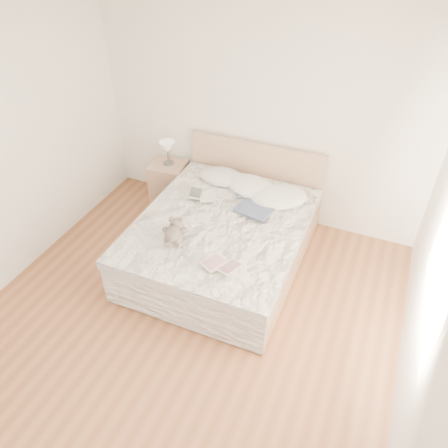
# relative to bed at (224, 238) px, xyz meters

# --- Properties ---
(floor) EXTENTS (4.00, 4.50, 0.00)m
(floor) POSITION_rel_bed_xyz_m (0.00, -1.19, -0.31)
(floor) COLOR brown
(floor) RESTS_ON ground
(ceiling) EXTENTS (4.00, 4.50, 0.00)m
(ceiling) POSITION_rel_bed_xyz_m (0.00, -1.19, 2.39)
(ceiling) COLOR white
(ceiling) RESTS_ON ground
(wall_back) EXTENTS (4.00, 0.02, 2.70)m
(wall_back) POSITION_rel_bed_xyz_m (0.00, 1.06, 1.04)
(wall_back) COLOR white
(wall_back) RESTS_ON ground
(wall_right) EXTENTS (0.02, 4.50, 2.70)m
(wall_right) POSITION_rel_bed_xyz_m (2.00, -1.19, 1.04)
(wall_right) COLOR white
(wall_right) RESTS_ON ground
(window) EXTENTS (0.02, 1.30, 1.10)m
(window) POSITION_rel_bed_xyz_m (1.99, -0.89, 1.14)
(window) COLOR white
(window) RESTS_ON wall_right
(bed) EXTENTS (1.72, 2.14, 1.00)m
(bed) POSITION_rel_bed_xyz_m (0.00, 0.00, 0.00)
(bed) COLOR tan
(bed) RESTS_ON floor
(nightstand) EXTENTS (0.49, 0.44, 0.56)m
(nightstand) POSITION_rel_bed_xyz_m (-1.13, 0.80, -0.03)
(nightstand) COLOR tan
(nightstand) RESTS_ON floor
(table_lamp) EXTENTS (0.24, 0.24, 0.32)m
(table_lamp) POSITION_rel_bed_xyz_m (-1.12, 0.82, 0.48)
(table_lamp) COLOR #524E48
(table_lamp) RESTS_ON nightstand
(pillow_left) EXTENTS (0.55, 0.38, 0.16)m
(pillow_left) POSITION_rel_bed_xyz_m (-0.32, 0.68, 0.33)
(pillow_left) COLOR white
(pillow_left) RESTS_ON bed
(pillow_middle) EXTENTS (0.70, 0.58, 0.18)m
(pillow_middle) POSITION_rel_bed_xyz_m (0.09, 0.61, 0.33)
(pillow_middle) COLOR white
(pillow_middle) RESTS_ON bed
(pillow_right) EXTENTS (0.77, 0.69, 0.19)m
(pillow_right) POSITION_rel_bed_xyz_m (0.45, 0.53, 0.33)
(pillow_right) COLOR white
(pillow_right) RESTS_ON bed
(blouse) EXTENTS (0.70, 0.73, 0.02)m
(blouse) POSITION_rel_bed_xyz_m (0.29, 0.34, 0.32)
(blouse) COLOR #34405F
(blouse) RESTS_ON bed
(photo_book) EXTENTS (0.39, 0.32, 0.03)m
(photo_book) POSITION_rel_bed_xyz_m (-0.37, 0.24, 0.32)
(photo_book) COLOR silver
(photo_book) RESTS_ON bed
(childrens_book) EXTENTS (0.39, 0.34, 0.02)m
(childrens_book) POSITION_rel_bed_xyz_m (0.29, -0.73, 0.32)
(childrens_book) COLOR #F7E8C3
(childrens_book) RESTS_ON bed
(teddy_bear) EXTENTS (0.32, 0.37, 0.16)m
(teddy_bear) POSITION_rel_bed_xyz_m (-0.30, -0.60, 0.34)
(teddy_bear) COLOR #60534B
(teddy_bear) RESTS_ON bed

